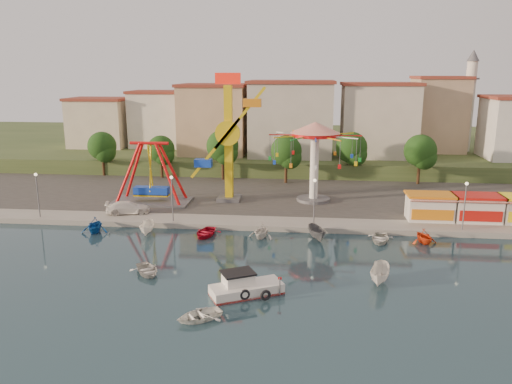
# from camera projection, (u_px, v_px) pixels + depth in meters

# --- Properties ---
(ground) EXTENTS (200.00, 200.00, 0.00)m
(ground) POSITION_uv_depth(u_px,v_px,m) (224.00, 273.00, 43.87)
(ground) COLOR #132836
(ground) RESTS_ON ground
(quay_deck) EXTENTS (200.00, 100.00, 0.60)m
(quay_deck) POSITION_uv_depth(u_px,v_px,m) (272.00, 155.00, 103.74)
(quay_deck) COLOR #9E998E
(quay_deck) RESTS_ON ground
(asphalt_pad) EXTENTS (90.00, 28.00, 0.01)m
(asphalt_pad) POSITION_uv_depth(u_px,v_px,m) (257.00, 189.00, 72.73)
(asphalt_pad) COLOR #4C4944
(asphalt_pad) RESTS_ON quay_deck
(hill_terrace) EXTENTS (200.00, 60.00, 3.00)m
(hill_terrace) POSITION_uv_depth(u_px,v_px,m) (274.00, 146.00, 108.29)
(hill_terrace) COLOR #384C26
(hill_terrace) RESTS_ON ground
(pirate_ship_ride) EXTENTS (10.00, 5.00, 8.00)m
(pirate_ship_ride) POSITION_uv_depth(u_px,v_px,m) (151.00, 174.00, 64.19)
(pirate_ship_ride) COLOR #59595E
(pirate_ship_ride) RESTS_ON quay_deck
(kamikaze_tower) EXTENTS (6.65, 3.10, 16.50)m
(kamikaze_tower) POSITION_uv_depth(u_px,v_px,m) (231.00, 141.00, 64.12)
(kamikaze_tower) COLOR #59595E
(kamikaze_tower) RESTS_ON quay_deck
(wave_swinger) EXTENTS (11.60, 11.60, 10.40)m
(wave_swinger) POSITION_uv_depth(u_px,v_px,m) (315.00, 144.00, 64.16)
(wave_swinger) COLOR #59595E
(wave_swinger) RESTS_ON quay_deck
(booth_left) EXTENTS (5.40, 3.78, 3.08)m
(booth_left) POSITION_uv_depth(u_px,v_px,m) (430.00, 207.00, 57.23)
(booth_left) COLOR white
(booth_left) RESTS_ON quay_deck
(booth_mid) EXTENTS (5.40, 3.78, 3.08)m
(booth_mid) POSITION_uv_depth(u_px,v_px,m) (477.00, 208.00, 56.72)
(booth_mid) COLOR white
(booth_mid) RESTS_ON quay_deck
(lamp_post_0) EXTENTS (0.14, 0.14, 5.00)m
(lamp_post_0) POSITION_uv_depth(u_px,v_px,m) (38.00, 196.00, 58.04)
(lamp_post_0) COLOR #59595E
(lamp_post_0) RESTS_ON quay_deck
(lamp_post_1) EXTENTS (0.14, 0.14, 5.00)m
(lamp_post_1) POSITION_uv_depth(u_px,v_px,m) (172.00, 200.00, 56.48)
(lamp_post_1) COLOR #59595E
(lamp_post_1) RESTS_ON quay_deck
(lamp_post_2) EXTENTS (0.14, 0.14, 5.00)m
(lamp_post_2) POSITION_uv_depth(u_px,v_px,m) (314.00, 203.00, 54.93)
(lamp_post_2) COLOR #59595E
(lamp_post_2) RESTS_ON quay_deck
(lamp_post_3) EXTENTS (0.14, 0.14, 5.00)m
(lamp_post_3) POSITION_uv_depth(u_px,v_px,m) (464.00, 207.00, 53.37)
(lamp_post_3) COLOR #59595E
(lamp_post_3) RESTS_ON quay_deck
(tree_0) EXTENTS (4.60, 4.60, 7.19)m
(tree_0) POSITION_uv_depth(u_px,v_px,m) (102.00, 146.00, 80.86)
(tree_0) COLOR #382314
(tree_0) RESTS_ON quay_deck
(tree_1) EXTENTS (4.35, 4.35, 6.80)m
(tree_1) POSITION_uv_depth(u_px,v_px,m) (161.00, 149.00, 79.24)
(tree_1) COLOR #382314
(tree_1) RESTS_ON quay_deck
(tree_2) EXTENTS (5.02, 5.02, 7.85)m
(tree_2) POSITION_uv_depth(u_px,v_px,m) (223.00, 146.00, 77.68)
(tree_2) COLOR #382314
(tree_2) RESTS_ON quay_deck
(tree_3) EXTENTS (4.68, 4.68, 7.32)m
(tree_3) POSITION_uv_depth(u_px,v_px,m) (286.00, 151.00, 75.39)
(tree_3) COLOR #382314
(tree_3) RESTS_ON quay_deck
(tree_4) EXTENTS (4.86, 4.86, 7.60)m
(tree_4) POSITION_uv_depth(u_px,v_px,m) (352.00, 148.00, 77.26)
(tree_4) COLOR #382314
(tree_4) RESTS_ON quay_deck
(tree_5) EXTENTS (4.83, 4.83, 7.54)m
(tree_5) POSITION_uv_depth(u_px,v_px,m) (420.00, 151.00, 74.54)
(tree_5) COLOR #382314
(tree_5) RESTS_ON quay_deck
(building_0) EXTENTS (9.26, 9.53, 11.87)m
(building_0) POSITION_uv_depth(u_px,v_px,m) (81.00, 119.00, 89.55)
(building_0) COLOR beige
(building_0) RESTS_ON hill_terrace
(building_1) EXTENTS (12.33, 9.01, 8.63)m
(building_1) POSITION_uv_depth(u_px,v_px,m) (156.00, 126.00, 93.90)
(building_1) COLOR silver
(building_1) RESTS_ON hill_terrace
(building_2) EXTENTS (11.95, 9.28, 11.23)m
(building_2) POSITION_uv_depth(u_px,v_px,m) (225.00, 119.00, 92.87)
(building_2) COLOR tan
(building_2) RESTS_ON hill_terrace
(building_3) EXTENTS (12.59, 10.50, 9.20)m
(building_3) POSITION_uv_depth(u_px,v_px,m) (299.00, 127.00, 88.71)
(building_3) COLOR beige
(building_3) RESTS_ON hill_terrace
(building_4) EXTENTS (10.75, 9.23, 9.24)m
(building_4) POSITION_uv_depth(u_px,v_px,m) (373.00, 126.00, 90.69)
(building_4) COLOR beige
(building_4) RESTS_ON hill_terrace
(building_5) EXTENTS (12.77, 10.96, 11.21)m
(building_5) POSITION_uv_depth(u_px,v_px,m) (452.00, 122.00, 87.35)
(building_5) COLOR tan
(building_5) RESTS_ON hill_terrace
(minaret) EXTENTS (2.80, 2.80, 18.00)m
(minaret) POSITION_uv_depth(u_px,v_px,m) (469.00, 98.00, 89.61)
(minaret) COLOR silver
(minaret) RESTS_ON hill_terrace
(cabin_motorboat) EXTENTS (6.08, 4.55, 2.01)m
(cabin_motorboat) POSITION_uv_depth(u_px,v_px,m) (245.00, 288.00, 39.56)
(cabin_motorboat) COLOR white
(cabin_motorboat) RESTS_ON ground
(rowboat_a) EXTENTS (4.04, 4.28, 0.72)m
(rowboat_a) POSITION_uv_depth(u_px,v_px,m) (147.00, 270.00, 43.60)
(rowboat_a) COLOR silver
(rowboat_a) RESTS_ON ground
(rowboat_b) EXTENTS (4.15, 3.92, 0.70)m
(rowboat_b) POSITION_uv_depth(u_px,v_px,m) (199.00, 315.00, 35.56)
(rowboat_b) COLOR white
(rowboat_b) RESTS_ON ground
(skiff) EXTENTS (2.45, 4.20, 1.53)m
(skiff) POSITION_uv_depth(u_px,v_px,m) (380.00, 275.00, 41.60)
(skiff) COLOR white
(skiff) RESTS_ON ground
(van) EXTENTS (5.48, 3.34, 1.49)m
(van) POSITION_uv_depth(u_px,v_px,m) (128.00, 207.00, 59.93)
(van) COLOR white
(van) RESTS_ON quay_deck
(moored_boat_1) EXTENTS (3.23, 3.63, 1.75)m
(moored_boat_1) POSITION_uv_depth(u_px,v_px,m) (95.00, 225.00, 54.69)
(moored_boat_1) COLOR #124FA0
(moored_boat_1) RESTS_ON ground
(moored_boat_2) EXTENTS (1.83, 3.76, 1.39)m
(moored_boat_2) POSITION_uv_depth(u_px,v_px,m) (147.00, 228.00, 54.15)
(moored_boat_2) COLOR white
(moored_boat_2) RESTS_ON ground
(moored_boat_3) EXTENTS (3.34, 4.22, 0.79)m
(moored_boat_3) POSITION_uv_depth(u_px,v_px,m) (205.00, 233.00, 53.60)
(moored_boat_3) COLOR #B50E24
(moored_boat_3) RESTS_ON ground
(moored_boat_4) EXTENTS (3.37, 3.66, 1.61)m
(moored_boat_4) POSITION_uv_depth(u_px,v_px,m) (261.00, 231.00, 52.91)
(moored_boat_4) COLOR silver
(moored_boat_4) RESTS_ON ground
(moored_boat_5) EXTENTS (2.45, 4.01, 1.45)m
(moored_boat_5) POSITION_uv_depth(u_px,v_px,m) (317.00, 233.00, 52.36)
(moored_boat_5) COLOR #595B5F
(moored_boat_5) RESTS_ON ground
(moored_boat_6) EXTENTS (3.33, 4.16, 0.77)m
(moored_boat_6) POSITION_uv_depth(u_px,v_px,m) (380.00, 238.00, 51.81)
(moored_boat_6) COLOR silver
(moored_boat_6) RESTS_ON ground
(moored_boat_7) EXTENTS (3.27, 3.54, 1.54)m
(moored_boat_7) POSITION_uv_depth(u_px,v_px,m) (424.00, 236.00, 51.28)
(moored_boat_7) COLOR red
(moored_boat_7) RESTS_ON ground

